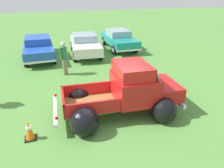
{
  "coord_description": "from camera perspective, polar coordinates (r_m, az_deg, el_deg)",
  "views": [
    {
      "loc": [
        -2.29,
        -6.42,
        4.32
      ],
      "look_at": [
        0.0,
        0.61,
        0.94
      ],
      "focal_mm": 33.56,
      "sensor_mm": 36.0,
      "label": 1
    }
  ],
  "objects": [
    {
      "name": "show_car_2",
      "position": [
        16.66,
        1.8,
        12.28
      ],
      "size": [
        1.91,
        4.67,
        1.43
      ],
      "rotation": [
        0.0,
        0.0,
        -1.59
      ],
      "color": "black",
      "rests_on": "ground"
    },
    {
      "name": "vintage_pickup_truck",
      "position": [
        7.8,
        4.15,
        -2.72
      ],
      "size": [
        4.72,
        2.97,
        1.96
      ],
      "rotation": [
        0.0,
        0.0,
        -0.06
      ],
      "color": "black",
      "rests_on": "ground"
    },
    {
      "name": "show_car_1",
      "position": [
        15.15,
        -7.41,
        10.86
      ],
      "size": [
        2.26,
        4.7,
        1.43
      ],
      "rotation": [
        0.0,
        0.0,
        -1.66
      ],
      "color": "black",
      "rests_on": "ground"
    },
    {
      "name": "lane_cone_0",
      "position": [
        7.13,
        -21.62,
        -11.72
      ],
      "size": [
        0.36,
        0.36,
        0.63
      ],
      "color": "black",
      "rests_on": "ground"
    },
    {
      "name": "ground_plane",
      "position": [
        8.07,
        1.35,
        -7.83
      ],
      "size": [
        80.0,
        80.0,
        0.0
      ],
      "primitive_type": "plane",
      "color": "#548C3D"
    },
    {
      "name": "show_car_0",
      "position": [
        15.02,
        -19.38,
        9.56
      ],
      "size": [
        1.91,
        4.65,
        1.43
      ],
      "rotation": [
        0.0,
        0.0,
        -1.56
      ],
      "color": "black",
      "rests_on": "ground"
    },
    {
      "name": "lane_cone_1",
      "position": [
        10.97,
        10.84,
        2.66
      ],
      "size": [
        0.36,
        0.36,
        0.63
      ],
      "color": "black",
      "rests_on": "ground"
    },
    {
      "name": "spectator_1",
      "position": [
        11.52,
        -12.93,
        7.39
      ],
      "size": [
        0.48,
        0.48,
        1.81
      ],
      "rotation": [
        0.0,
        0.0,
        2.3
      ],
      "color": "gray",
      "rests_on": "ground"
    }
  ]
}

